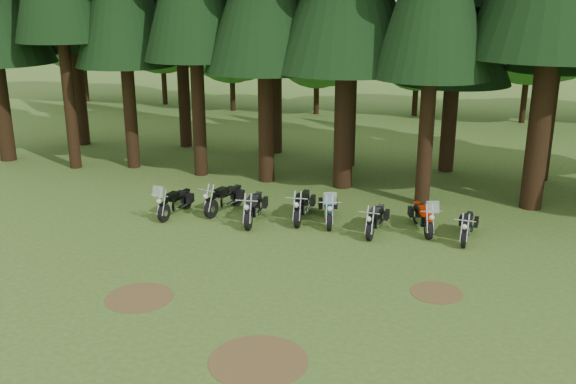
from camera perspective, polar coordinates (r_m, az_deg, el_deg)
name	(u,v)px	position (r m, az deg, el deg)	size (l,w,h in m)	color
ground	(271,280)	(18.09, -1.54, -7.83)	(120.00, 120.00, 0.00)	#36551D
decid_0	(82,19)	(49.08, -17.85, 14.44)	(8.00, 7.78, 10.00)	black
decid_1	(164,21)	(46.43, -10.99, 14.73)	(7.91, 7.69, 9.88)	black
decid_2	(234,36)	(43.31, -4.79, 13.65)	(6.72, 6.53, 8.40)	black
decid_3	(320,44)	(41.98, 2.91, 12.97)	(6.12, 5.95, 7.65)	black
decid_4	(422,48)	(42.17, 11.84, 12.46)	(5.93, 5.76, 7.41)	black
decid_5	(540,18)	(41.44, 21.49, 14.16)	(8.45, 8.21, 10.56)	black
dirt_patch_0	(139,297)	(17.56, -13.07, -9.11)	(1.80, 1.80, 0.01)	#4C3D1E
dirt_patch_1	(436,292)	(17.82, 13.05, -8.70)	(1.40, 1.40, 0.01)	#4C3D1E
dirt_patch_2	(258,361)	(14.48, -2.65, -14.76)	(2.20, 2.20, 0.01)	#4C3D1E
motorcycle_0	(175,203)	(23.36, -10.00, -0.96)	(0.52, 2.21, 1.39)	black
motorcycle_1	(224,199)	(23.50, -5.67, -0.64)	(0.70, 2.25, 0.93)	black
motorcycle_2	(254,208)	(22.39, -3.07, -1.46)	(0.44, 2.34, 0.95)	black
motorcycle_3	(302,206)	(22.59, 1.26, -1.27)	(0.41, 2.35, 0.95)	black
motorcycle_4	(329,209)	(22.32, 3.62, -1.55)	(0.86, 2.27, 1.44)	black
motorcycle_5	(376,220)	(21.57, 7.79, -2.48)	(0.36, 2.12, 0.86)	black
motorcycle_6	(423,218)	(21.96, 11.89, -2.26)	(1.01, 2.17, 1.40)	black
motorcycle_7	(467,227)	(21.56, 15.62, -3.04)	(0.35, 2.04, 0.83)	black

